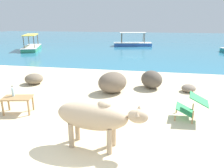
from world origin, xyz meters
TOP-DOWN VIEW (x-y plane):
  - sand_beach at (0.00, 0.00)m, footprint 18.00×14.00m
  - water_surface at (0.00, 22.00)m, footprint 60.00×36.00m
  - cow at (0.20, 0.32)m, footprint 1.84×0.66m
  - low_bench_table at (-2.29, 1.50)m, footprint 0.84×0.59m
  - bottle at (-2.44, 1.55)m, footprint 0.07×0.07m
  - deck_chair_far at (2.30, 1.97)m, footprint 0.85×0.66m
  - shore_rock_large at (-3.32, 4.08)m, footprint 0.73×0.68m
  - shore_rock_medium at (-0.06, 3.65)m, footprint 1.35×1.34m
  - shore_rock_small at (2.59, 4.21)m, footprint 0.69×0.69m
  - shore_rock_flat at (1.28, 4.41)m, footprint 1.10×1.12m
  - boat_blue at (-0.63, 17.55)m, footprint 3.83×1.86m
  - boat_green at (-8.79, 13.12)m, footprint 2.43×3.84m

SIDE VIEW (x-z plane):
  - water_surface at x=0.00m, z-range -0.01..0.01m
  - sand_beach at x=0.00m, z-range 0.00..0.04m
  - shore_rock_small at x=2.59m, z-range 0.04..0.30m
  - shore_rock_large at x=-3.32m, z-range 0.04..0.45m
  - boat_blue at x=-0.63m, z-range -0.35..0.94m
  - boat_green at x=-8.79m, z-range -0.35..0.94m
  - shore_rock_flat at x=1.28m, z-range 0.04..0.70m
  - shore_rock_medium at x=-0.06m, z-range 0.04..0.77m
  - low_bench_table at x=-2.29m, z-range 0.19..0.65m
  - deck_chair_far at x=2.30m, z-range 0.08..0.77m
  - bottle at x=-2.44m, z-range 0.47..0.76m
  - cow at x=0.20m, z-range 0.20..1.23m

